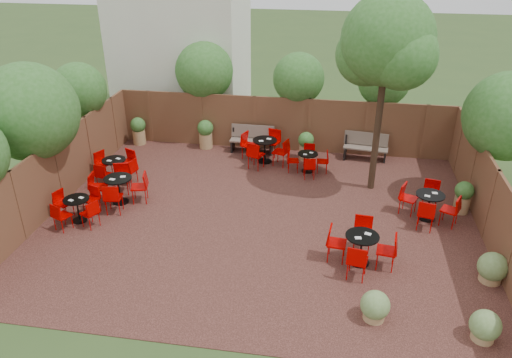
# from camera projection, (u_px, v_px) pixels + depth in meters

# --- Properties ---
(ground) EXTENTS (80.00, 80.00, 0.00)m
(ground) POSITION_uv_depth(u_px,v_px,m) (261.00, 219.00, 14.17)
(ground) COLOR #354F23
(ground) RESTS_ON ground
(courtyard_paving) EXTENTS (12.00, 10.00, 0.02)m
(courtyard_paving) POSITION_uv_depth(u_px,v_px,m) (261.00, 219.00, 14.17)
(courtyard_paving) COLOR #331914
(courtyard_paving) RESTS_ON ground
(fence_back) EXTENTS (12.00, 0.08, 2.00)m
(fence_back) POSITION_uv_depth(u_px,v_px,m) (282.00, 124.00, 18.13)
(fence_back) COLOR brown
(fence_back) RESTS_ON ground
(fence_left) EXTENTS (0.08, 10.00, 2.00)m
(fence_left) POSITION_uv_depth(u_px,v_px,m) (58.00, 172.00, 14.58)
(fence_left) COLOR brown
(fence_left) RESTS_ON ground
(fence_right) EXTENTS (0.08, 10.00, 2.00)m
(fence_right) POSITION_uv_depth(u_px,v_px,m) (491.00, 205.00, 12.86)
(fence_right) COLOR brown
(fence_right) RESTS_ON ground
(neighbour_building) EXTENTS (5.00, 4.00, 8.00)m
(neighbour_building) POSITION_uv_depth(u_px,v_px,m) (181.00, 21.00, 20.06)
(neighbour_building) COLOR silver
(neighbour_building) RESTS_ON ground
(overhang_foliage) EXTENTS (15.70, 10.27, 2.73)m
(overhang_foliage) POSITION_uv_depth(u_px,v_px,m) (212.00, 101.00, 15.13)
(overhang_foliage) COLOR #2C611F
(overhang_foliage) RESTS_ON ground
(courtyard_tree) EXTENTS (2.76, 2.66, 5.91)m
(courtyard_tree) POSITION_uv_depth(u_px,v_px,m) (387.00, 46.00, 13.83)
(courtyard_tree) COLOR black
(courtyard_tree) RESTS_ON courtyard_paving
(park_bench_left) EXTENTS (1.58, 0.52, 0.97)m
(park_bench_left) POSITION_uv_depth(u_px,v_px,m) (252.00, 139.00, 18.16)
(park_bench_left) COLOR brown
(park_bench_left) RESTS_ON courtyard_paving
(park_bench_right) EXTENTS (1.58, 0.69, 0.94)m
(park_bench_right) POSITION_uv_depth(u_px,v_px,m) (366.00, 146.00, 17.59)
(park_bench_right) COLOR brown
(park_bench_right) RESTS_ON courtyard_paving
(bistro_tables) EXTENTS (11.24, 7.20, 0.95)m
(bistro_tables) POSITION_uv_depth(u_px,v_px,m) (240.00, 186.00, 14.93)
(bistro_tables) COLOR black
(bistro_tables) RESTS_ON courtyard_paving
(planters) EXTENTS (11.57, 3.97, 1.07)m
(planters) POSITION_uv_depth(u_px,v_px,m) (255.00, 146.00, 17.43)
(planters) COLOR #A27E51
(planters) RESTS_ON courtyard_paving
(low_shrubs) EXTENTS (3.38, 2.62, 0.74)m
(low_shrubs) POSITION_uv_depth(u_px,v_px,m) (456.00, 296.00, 10.69)
(low_shrubs) COLOR #A27E51
(low_shrubs) RESTS_ON courtyard_paving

